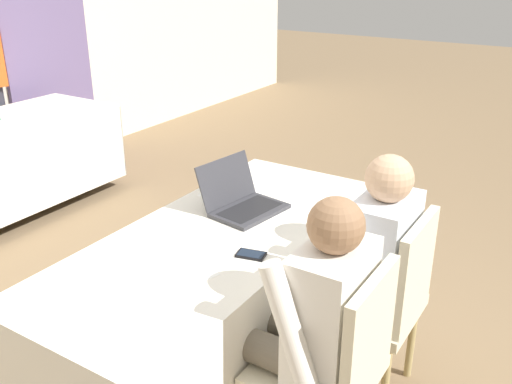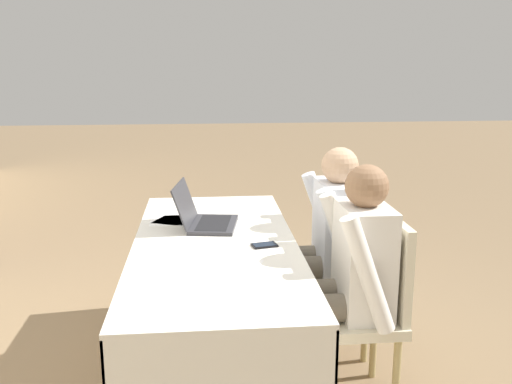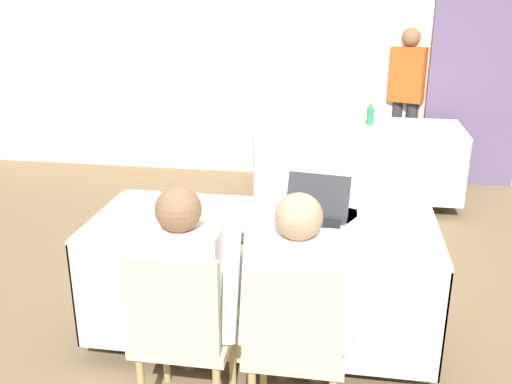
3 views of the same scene
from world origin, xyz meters
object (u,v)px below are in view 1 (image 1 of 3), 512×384
(cell_phone, at_px, (251,255))
(person_checkered_shirt, at_px, (311,319))
(chair_near_left, at_px, (334,364))
(laptop, at_px, (243,202))
(chair_near_right, at_px, (384,299))
(person_white_shirt, at_px, (364,261))

(cell_phone, distance_m, person_checkered_shirt, 0.41)
(cell_phone, height_order, person_checkered_shirt, person_checkered_shirt)
(chair_near_left, distance_m, person_checkered_shirt, 0.19)
(laptop, xyz_separation_m, chair_near_right, (-0.02, -0.76, -0.28))
(cell_phone, bearing_deg, person_white_shirt, -60.02)
(laptop, relative_size, chair_near_right, 0.44)
(laptop, bearing_deg, person_white_shirt, -83.25)
(cell_phone, bearing_deg, person_checkered_shirt, -127.27)
(chair_near_right, bearing_deg, laptop, -91.55)
(laptop, distance_m, chair_near_right, 0.81)
(laptop, height_order, cell_phone, laptop)
(laptop, relative_size, person_checkered_shirt, 0.34)
(cell_phone, xyz_separation_m, person_white_shirt, (0.35, -0.37, -0.08))
(chair_near_right, bearing_deg, person_checkered_shirt, -11.44)
(chair_near_left, relative_size, chair_near_right, 1.00)
(laptop, xyz_separation_m, chair_near_left, (-0.53, -0.76, -0.28))
(person_white_shirt, bearing_deg, person_checkered_shirt, 0.00)
(chair_near_right, height_order, person_checkered_shirt, person_checkered_shirt)
(person_checkered_shirt, bearing_deg, cell_phone, -114.11)
(chair_near_left, relative_size, person_checkered_shirt, 0.78)
(laptop, distance_m, chair_near_left, 0.97)
(chair_near_right, bearing_deg, chair_near_left, 0.00)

